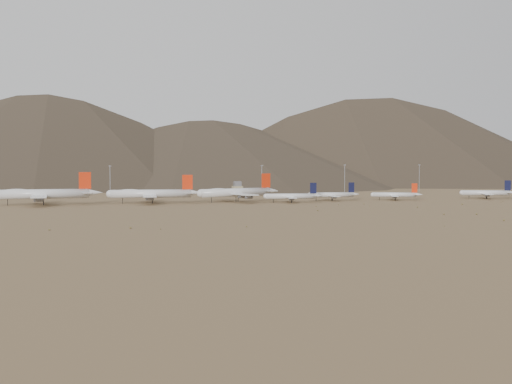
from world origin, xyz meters
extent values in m
plane|color=olive|center=(0.00, 0.00, 0.00)|extent=(3000.00, 3000.00, 0.00)
cylinder|color=silver|center=(-124.93, 36.18, 7.59)|extent=(62.46, 7.56, 6.44)
cone|color=silver|center=(-90.02, 36.81, 8.07)|extent=(11.33, 6.00, 5.80)
cube|color=silver|center=(-126.18, 36.16, 6.62)|extent=(11.00, 57.32, 0.81)
cube|color=silver|center=(-95.01, 36.72, 8.23)|extent=(6.00, 21.82, 0.39)
cube|color=red|center=(-96.25, 36.69, 16.52)|extent=(8.11, 0.72, 11.43)
cylinder|color=black|center=(-146.75, 35.79, 2.18)|extent=(0.42, 0.42, 4.36)
cylinder|color=black|center=(-123.71, 37.81, 2.18)|extent=(0.52, 0.52, 4.36)
cylinder|color=black|center=(-123.65, 34.59, 2.18)|extent=(0.52, 0.52, 4.36)
ellipsoid|color=silver|center=(-141.14, 35.89, 9.36)|extent=(20.04, 5.19, 3.87)
cylinder|color=slate|center=(-126.38, 47.59, 5.02)|extent=(6.29, 3.01, 2.90)
cylinder|color=slate|center=(-125.97, 24.73, 5.02)|extent=(6.29, 3.01, 2.90)
cylinder|color=slate|center=(-126.56, 57.87, 5.02)|extent=(6.29, 3.01, 2.90)
cylinder|color=slate|center=(-125.79, 14.44, 5.02)|extent=(6.29, 3.01, 2.90)
cylinder|color=silver|center=(-51.30, 36.73, 6.81)|extent=(56.26, 10.38, 5.78)
sphere|color=silver|center=(-79.19, 39.04, 6.81)|extent=(5.67, 5.67, 5.67)
cone|color=silver|center=(-20.06, 34.14, 7.24)|extent=(10.47, 6.02, 5.21)
cube|color=silver|center=(-52.41, 36.82, 5.94)|extent=(13.16, 51.88, 0.72)
cube|color=silver|center=(-24.52, 34.51, 7.39)|extent=(6.63, 19.85, 0.35)
cube|color=red|center=(-25.64, 34.61, 14.83)|extent=(7.29, 1.12, 10.26)
cylinder|color=black|center=(-70.82, 38.35, 1.96)|extent=(0.37, 0.37, 3.92)
cylinder|color=black|center=(-50.06, 38.08, 1.96)|extent=(0.47, 0.47, 3.92)
cylinder|color=black|center=(-50.30, 35.20, 1.96)|extent=(0.47, 0.47, 3.92)
ellipsoid|color=silver|center=(-65.80, 37.93, 8.40)|extent=(18.21, 5.80, 3.47)
cylinder|color=slate|center=(-51.57, 47.05, 4.51)|extent=(5.79, 3.06, 2.60)
cylinder|color=slate|center=(-53.26, 26.60, 4.51)|extent=(5.79, 3.06, 2.60)
cylinder|color=slate|center=(-50.80, 56.26, 4.51)|extent=(5.79, 3.06, 2.60)
cylinder|color=slate|center=(-54.02, 17.39, 4.51)|extent=(5.79, 3.06, 2.60)
cylinder|color=silver|center=(9.97, 37.24, 6.94)|extent=(56.06, 23.18, 5.89)
sphere|color=silver|center=(-17.15, 28.45, 6.94)|extent=(5.77, 5.77, 5.77)
cone|color=silver|center=(40.34, 47.08, 7.38)|extent=(11.40, 8.21, 5.30)
cube|color=silver|center=(8.89, 36.89, 6.05)|extent=(24.79, 52.53, 0.74)
cube|color=silver|center=(36.01, 45.68, 7.53)|extent=(11.00, 20.47, 0.35)
cube|color=red|center=(34.92, 45.32, 15.11)|extent=(7.21, 2.79, 10.45)
cylinder|color=black|center=(-9.01, 31.09, 2.00)|extent=(0.38, 0.38, 3.99)
cylinder|color=black|center=(10.60, 38.99, 2.00)|extent=(0.48, 0.48, 3.99)
cylinder|color=black|center=(11.51, 36.19, 2.00)|extent=(0.48, 0.48, 3.99)
ellipsoid|color=silver|center=(-4.13, 32.67, 8.56)|extent=(18.72, 9.83, 3.53)
cylinder|color=slate|center=(5.66, 46.83, 4.59)|extent=(6.24, 4.28, 2.65)
cylinder|color=slate|center=(12.11, 26.95, 4.59)|extent=(6.24, 4.28, 2.65)
cylinder|color=slate|center=(2.76, 55.78, 4.59)|extent=(6.24, 4.28, 2.65)
cylinder|color=slate|center=(15.01, 18.00, 4.59)|extent=(6.24, 4.28, 2.65)
cylinder|color=silver|center=(46.41, 20.19, 4.58)|extent=(35.80, 8.76, 3.87)
sphere|color=silver|center=(28.78, 22.65, 4.58)|extent=(3.79, 3.79, 3.79)
cone|color=silver|center=(66.15, 17.43, 4.87)|extent=(6.83, 4.33, 3.48)
cube|color=silver|center=(45.70, 20.29, 4.00)|extent=(9.87, 31.01, 0.48)
cube|color=silver|center=(63.33, 17.82, 4.96)|extent=(4.78, 11.93, 0.23)
cube|color=black|center=(62.63, 17.92, 10.32)|extent=(4.63, 0.99, 7.63)
cylinder|color=black|center=(34.07, 21.91, 1.32)|extent=(0.41, 0.41, 2.64)
cylinder|color=black|center=(47.25, 21.05, 1.32)|extent=(0.51, 0.51, 2.64)
cylinder|color=black|center=(46.98, 19.13, 1.32)|extent=(0.51, 0.51, 2.64)
cylinder|color=slate|center=(46.89, 28.75, 3.04)|extent=(3.77, 2.22, 1.74)
cylinder|color=slate|center=(44.52, 11.82, 3.04)|extent=(3.77, 2.22, 1.74)
cylinder|color=silver|center=(82.29, 33.61, 4.38)|extent=(34.15, 4.78, 3.70)
sphere|color=silver|center=(65.28, 34.15, 4.38)|extent=(3.62, 3.62, 3.62)
cone|color=silver|center=(101.35, 33.00, 4.66)|extent=(6.23, 3.52, 3.33)
cube|color=silver|center=(81.61, 33.63, 3.82)|extent=(6.37, 29.35, 0.46)
cube|color=silver|center=(98.63, 33.09, 4.75)|extent=(3.42, 11.18, 0.22)
cube|color=black|center=(97.95, 33.11, 9.88)|extent=(4.44, 0.47, 7.30)
cylinder|color=black|center=(70.38, 33.99, 1.26)|extent=(0.39, 0.39, 2.53)
cylinder|color=black|center=(83.00, 34.51, 1.26)|extent=(0.49, 0.49, 2.53)
cylinder|color=black|center=(82.94, 32.66, 1.26)|extent=(0.49, 0.49, 2.53)
cylinder|color=slate|center=(81.87, 41.80, 2.91)|extent=(3.46, 1.77, 1.66)
cylinder|color=slate|center=(81.35, 25.46, 2.91)|extent=(3.46, 1.77, 1.66)
cylinder|color=silver|center=(130.40, 27.43, 4.14)|extent=(31.44, 14.28, 3.49)
sphere|color=silver|center=(115.27, 32.93, 4.14)|extent=(3.42, 3.42, 3.42)
cone|color=silver|center=(147.34, 21.27, 4.40)|extent=(6.52, 4.94, 3.15)
cube|color=silver|center=(129.79, 27.65, 3.61)|extent=(14.27, 27.69, 0.44)
cube|color=silver|center=(144.92, 22.15, 4.49)|extent=(6.30, 10.84, 0.21)
cube|color=red|center=(144.31, 22.37, 9.33)|extent=(4.04, 1.73, 6.90)
cylinder|color=black|center=(119.81, 31.28, 1.20)|extent=(0.37, 0.37, 2.39)
cylinder|color=black|center=(131.30, 28.03, 1.20)|extent=(0.46, 0.46, 2.39)
cylinder|color=black|center=(130.71, 26.39, 1.20)|extent=(0.46, 0.46, 2.39)
cylinder|color=slate|center=(132.43, 34.91, 2.75)|extent=(3.56, 2.58, 1.57)
cylinder|color=slate|center=(127.15, 20.39, 2.75)|extent=(3.56, 2.58, 1.57)
cylinder|color=silver|center=(207.18, 26.62, 4.66)|extent=(35.56, 15.50, 3.94)
sphere|color=silver|center=(190.04, 32.51, 4.66)|extent=(3.86, 3.86, 3.86)
cone|color=silver|center=(226.38, 20.02, 4.96)|extent=(7.32, 5.47, 3.54)
cube|color=silver|center=(206.49, 26.86, 4.07)|extent=(15.58, 31.27, 0.49)
cube|color=silver|center=(223.64, 20.97, 5.05)|extent=(6.92, 12.23, 0.24)
cube|color=black|center=(222.95, 21.20, 10.51)|extent=(4.57, 1.87, 7.77)
cylinder|color=black|center=(195.18, 30.74, 1.35)|extent=(0.41, 0.41, 2.69)
cylinder|color=black|center=(208.18, 27.32, 1.35)|extent=(0.52, 0.52, 2.69)
cylinder|color=black|center=(207.55, 25.45, 1.35)|extent=(0.52, 0.52, 2.69)
cylinder|color=slate|center=(209.32, 35.08, 3.10)|extent=(4.00, 2.85, 1.77)
cylinder|color=slate|center=(203.67, 18.63, 3.10)|extent=(4.00, 2.85, 1.77)
cube|color=tan|center=(30.00, 120.00, 4.00)|extent=(8.00, 8.00, 8.00)
cube|color=slate|center=(30.00, 120.00, 10.00)|extent=(6.00, 6.00, 4.00)
cylinder|color=gray|center=(-75.32, 121.14, 12.50)|extent=(0.50, 0.50, 25.00)
cube|color=gray|center=(-75.32, 121.14, 25.30)|extent=(2.00, 0.60, 0.80)
cylinder|color=gray|center=(50.19, 115.39, 12.50)|extent=(0.50, 0.50, 25.00)
cube|color=gray|center=(50.19, 115.39, 25.30)|extent=(2.00, 0.60, 0.80)
cylinder|color=gray|center=(136.91, 146.40, 12.50)|extent=(0.50, 0.50, 25.00)
cube|color=gray|center=(136.91, 146.40, 25.30)|extent=(2.00, 0.60, 0.80)
cylinder|color=gray|center=(204.80, 132.57, 12.50)|extent=(0.50, 0.50, 25.00)
cube|color=gray|center=(204.80, 132.57, 25.30)|extent=(2.00, 0.60, 0.80)
ellipsoid|color=brown|center=(50.21, -24.43, 0.28)|extent=(0.74, 0.74, 0.56)
ellipsoid|color=brown|center=(89.85, -10.28, 0.32)|extent=(0.87, 0.87, 0.64)
ellipsoid|color=brown|center=(65.50, -164.08, 0.14)|extent=(0.52, 0.52, 0.28)
ellipsoid|color=brown|center=(70.93, -11.04, 0.22)|extent=(0.70, 0.70, 0.43)
ellipsoid|color=brown|center=(-78.61, -137.75, 0.39)|extent=(1.01, 1.01, 0.78)
ellipsoid|color=brown|center=(-25.80, -145.05, 0.29)|extent=(0.68, 0.68, 0.57)
ellipsoid|color=brown|center=(38.85, -60.00, 0.39)|extent=(0.98, 0.98, 0.78)
ellipsoid|color=brown|center=(-65.74, -145.30, 0.19)|extent=(0.57, 0.57, 0.37)
ellipsoid|color=brown|center=(199.73, -7.71, 0.23)|extent=(0.55, 0.55, 0.46)
ellipsoid|color=brown|center=(111.35, -47.18, 0.33)|extent=(0.94, 0.94, 0.66)
ellipsoid|color=brown|center=(98.75, -103.69, 0.32)|extent=(0.97, 0.97, 0.65)
ellipsoid|color=brown|center=(193.81, -14.59, 0.25)|extent=(0.66, 0.66, 0.49)
ellipsoid|color=brown|center=(-114.24, -137.05, 0.31)|extent=(1.01, 1.01, 0.61)
ellipsoid|color=brown|center=(153.64, -29.98, 0.45)|extent=(1.05, 1.05, 0.89)
ellipsoid|color=brown|center=(109.33, -145.81, 0.44)|extent=(1.02, 1.02, 0.87)
ellipsoid|color=brown|center=(86.79, -26.74, 0.20)|extent=(0.56, 0.56, 0.40)
ellipsoid|color=brown|center=(117.29, -107.31, 0.43)|extent=(1.04, 1.04, 0.87)
camera|label=1|loc=(-102.90, -465.58, 32.73)|focal=50.00mm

